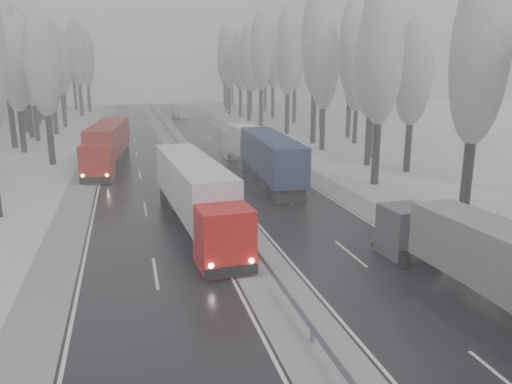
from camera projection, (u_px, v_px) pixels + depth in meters
name	position (u px, v px, depth m)	size (l,w,h in m)	color
carriageway_right	(263.00, 182.00, 44.18)	(7.50, 200.00, 0.03)	black
carriageway_left	(142.00, 189.00, 41.63)	(7.50, 200.00, 0.03)	black
median_slush	(205.00, 186.00, 42.90)	(3.00, 200.00, 0.04)	#9B9EA2
shoulder_right	(316.00, 179.00, 45.38)	(2.40, 200.00, 0.04)	#9B9EA2
shoulder_left	(80.00, 193.00, 40.42)	(2.40, 200.00, 0.04)	#9B9EA2
median_guardrail	(204.00, 179.00, 42.75)	(0.12, 200.00, 0.76)	slate
tree_16	(480.00, 55.00, 30.51)	(3.60, 3.60, 16.53)	black
tree_18	(382.00, 57.00, 41.04)	(3.60, 3.60, 16.58)	black
tree_19	(413.00, 73.00, 46.45)	(3.60, 3.60, 14.57)	black
tree_20	(372.00, 65.00, 49.64)	(3.60, 3.60, 15.71)	black
tree_21	(375.00, 47.00, 53.48)	(3.60, 3.60, 18.62)	black
tree_22	(324.00, 64.00, 59.20)	(3.60, 3.60, 15.86)	black
tree_23	(357.00, 76.00, 64.84)	(3.60, 3.60, 13.55)	black
tree_24	(316.00, 41.00, 63.78)	(3.60, 3.60, 20.49)	black
tree_25	(352.00, 48.00, 69.38)	(3.60, 3.60, 19.44)	black
tree_26	(288.00, 52.00, 73.59)	(3.60, 3.60, 18.78)	black
tree_27	(323.00, 58.00, 79.26)	(3.60, 3.60, 17.62)	black
tree_28	(261.00, 50.00, 83.19)	(3.60, 3.60, 19.62)	black
tree_29	(295.00, 57.00, 88.97)	(3.60, 3.60, 18.11)	black
tree_30	(249.00, 58.00, 92.67)	(3.60, 3.60, 17.86)	black
tree_31	(273.00, 56.00, 97.75)	(3.60, 3.60, 18.58)	black
tree_32	(240.00, 61.00, 99.82)	(3.60, 3.60, 17.33)	black
tree_33	(251.00, 70.00, 104.80)	(3.60, 3.60, 14.33)	black
tree_34	(229.00, 60.00, 106.22)	(3.60, 3.60, 17.63)	black
tree_35	(265.00, 59.00, 112.12)	(3.60, 3.60, 18.25)	black
tree_36	(226.00, 53.00, 115.38)	(3.60, 3.60, 20.23)	black
tree_37	(251.00, 64.00, 121.43)	(3.60, 3.60, 16.37)	black
tree_38	(224.00, 60.00, 126.06)	(3.60, 3.60, 17.97)	black
tree_39	(232.00, 65.00, 130.78)	(3.60, 3.60, 16.19)	black
tree_62	(43.00, 63.00, 49.88)	(3.60, 3.60, 16.04)	black
tree_64	(15.00, 67.00, 57.37)	(3.60, 3.60, 15.42)	black
tree_65	(3.00, 45.00, 60.05)	(3.60, 3.60, 19.48)	black
tree_66	(30.00, 68.00, 66.46)	(3.60, 3.60, 15.23)	black
tree_67	(24.00, 59.00, 69.59)	(3.60, 3.60, 17.09)	black
tree_68	(49.00, 61.00, 72.98)	(3.60, 3.60, 16.65)	black
tree_69	(18.00, 50.00, 75.14)	(3.60, 3.60, 19.35)	black
tree_70	(59.00, 60.00, 82.43)	(3.60, 3.60, 17.09)	black
tree_71	(31.00, 51.00, 84.64)	(3.60, 3.60, 19.61)	black
tree_72	(51.00, 68.00, 90.88)	(3.60, 3.60, 15.11)	black
tree_73	(37.00, 61.00, 93.61)	(3.60, 3.60, 17.22)	black
tree_74	(77.00, 53.00, 101.24)	(3.60, 3.60, 19.68)	black
tree_75	(32.00, 57.00, 102.94)	(3.60, 3.60, 18.60)	black
tree_76	(86.00, 58.00, 110.48)	(3.60, 3.60, 18.55)	black
tree_77	(62.00, 70.00, 113.53)	(3.60, 3.60, 14.32)	black
tree_78	(72.00, 55.00, 115.66)	(3.60, 3.60, 19.55)	black
tree_79	(62.00, 62.00, 119.13)	(3.60, 3.60, 17.07)	black
truck_grey_tarp	(502.00, 266.00, 20.17)	(3.11, 14.39, 3.67)	#47474B
truck_blue_box	(268.00, 155.00, 42.96)	(3.58, 17.03, 4.34)	#1C1A41
truck_cream_box	(255.00, 147.00, 48.69)	(3.62, 15.95, 4.06)	#BCB6A6
box_truck_distant	(181.00, 111.00, 99.84)	(2.82, 6.87, 2.49)	silver
truck_red_white	(196.00, 191.00, 30.71)	(3.78, 16.93, 4.31)	red
truck_red_red	(107.00, 143.00, 50.16)	(4.56, 17.15, 4.36)	#A31609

